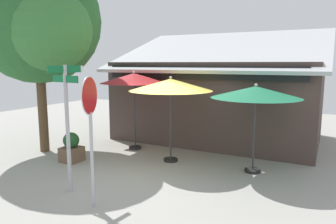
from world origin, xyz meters
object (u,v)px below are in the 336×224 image
(stop_sign, at_px, (91,117))
(sidewalk_planter, at_px, (72,148))
(patio_umbrella_forest_green_right, at_px, (256,93))
(patio_umbrella_mustard_center, at_px, (171,85))
(shade_tree, at_px, (39,22))
(street_sign_post, at_px, (67,115))
(patio_umbrella_crimson_left, at_px, (134,79))

(stop_sign, height_order, sidewalk_planter, stop_sign)
(sidewalk_planter, bearing_deg, patio_umbrella_forest_green_right, 17.05)
(patio_umbrella_forest_green_right, relative_size, sidewalk_planter, 2.71)
(patio_umbrella_mustard_center, height_order, shade_tree, shade_tree)
(sidewalk_planter, bearing_deg, street_sign_post, -46.63)
(patio_umbrella_crimson_left, bearing_deg, patio_umbrella_mustard_center, -21.61)
(shade_tree, bearing_deg, patio_umbrella_mustard_center, 14.13)
(street_sign_post, xyz_separation_m, stop_sign, (1.05, -0.40, 0.11))
(patio_umbrella_crimson_left, bearing_deg, shade_tree, -144.14)
(patio_umbrella_forest_green_right, xyz_separation_m, sidewalk_planter, (-5.22, -1.60, -1.81))
(patio_umbrella_crimson_left, relative_size, patio_umbrella_forest_green_right, 1.11)
(patio_umbrella_mustard_center, height_order, patio_umbrella_forest_green_right, patio_umbrella_mustard_center)
(street_sign_post, xyz_separation_m, patio_umbrella_mustard_center, (1.07, 3.18, 0.53))
(shade_tree, relative_size, sidewalk_planter, 7.12)
(street_sign_post, relative_size, sidewalk_planter, 3.27)
(patio_umbrella_mustard_center, bearing_deg, stop_sign, -90.39)
(stop_sign, bearing_deg, sidewalk_planter, 141.50)
(patio_umbrella_mustard_center, relative_size, shade_tree, 0.40)
(stop_sign, height_order, patio_umbrella_forest_green_right, stop_sign)
(patio_umbrella_forest_green_right, bearing_deg, patio_umbrella_mustard_center, -176.02)
(patio_umbrella_forest_green_right, xyz_separation_m, shade_tree, (-6.72, -1.24, 2.12))
(street_sign_post, relative_size, shade_tree, 0.46)
(shade_tree, xyz_separation_m, sidewalk_planter, (1.50, -0.36, -3.94))
(patio_umbrella_crimson_left, xyz_separation_m, patio_umbrella_mustard_center, (1.78, -0.70, -0.12))
(street_sign_post, distance_m, patio_umbrella_crimson_left, 4.00)
(shade_tree, distance_m, sidewalk_planter, 4.23)
(sidewalk_planter, bearing_deg, shade_tree, 166.38)
(street_sign_post, distance_m, sidewalk_planter, 2.80)
(patio_umbrella_crimson_left, height_order, sidewalk_planter, patio_umbrella_crimson_left)
(street_sign_post, distance_m, patio_umbrella_mustard_center, 3.40)
(street_sign_post, height_order, shade_tree, shade_tree)
(stop_sign, distance_m, patio_umbrella_crimson_left, 4.66)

